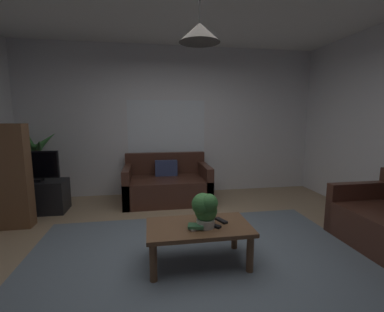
# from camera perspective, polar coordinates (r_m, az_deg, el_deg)

# --- Properties ---
(floor) EXTENTS (5.56, 4.93, 0.02)m
(floor) POSITION_cam_1_polar(r_m,az_deg,el_deg) (3.03, 1.00, -21.15)
(floor) COLOR #9E8466
(floor) RESTS_ON ground
(rug) EXTENTS (3.62, 2.71, 0.01)m
(rug) POSITION_cam_1_polar(r_m,az_deg,el_deg) (2.85, 1.79, -22.87)
(rug) COLOR slate
(rug) RESTS_ON ground
(wall_back) EXTENTS (5.68, 0.06, 2.78)m
(wall_back) POSITION_cam_1_polar(r_m,az_deg,el_deg) (5.10, -4.08, 7.46)
(wall_back) COLOR silver
(wall_back) RESTS_ON ground
(window_pane) EXTENTS (1.46, 0.01, 1.09)m
(window_pane) POSITION_cam_1_polar(r_m,az_deg,el_deg) (5.07, -5.49, 5.74)
(window_pane) COLOR white
(couch_under_window) EXTENTS (1.47, 0.89, 0.82)m
(couch_under_window) POSITION_cam_1_polar(r_m,az_deg,el_deg) (4.71, -5.43, -6.42)
(couch_under_window) COLOR #47281E
(couch_under_window) RESTS_ON ground
(coffee_table) EXTENTS (1.04, 0.58, 0.41)m
(coffee_table) POSITION_cam_1_polar(r_m,az_deg,el_deg) (2.76, 1.43, -16.04)
(coffee_table) COLOR brown
(coffee_table) RESTS_ON ground
(book_on_table_0) EXTENTS (0.18, 0.14, 0.02)m
(book_on_table_0) POSITION_cam_1_polar(r_m,az_deg,el_deg) (2.66, 1.05, -15.28)
(book_on_table_0) COLOR beige
(book_on_table_0) RESTS_ON coffee_table
(book_on_table_1) EXTENTS (0.17, 0.14, 0.03)m
(book_on_table_1) POSITION_cam_1_polar(r_m,az_deg,el_deg) (2.64, 0.84, -14.94)
(book_on_table_1) COLOR #387247
(book_on_table_1) RESTS_ON coffee_table
(remote_on_table_0) EXTENTS (0.11, 0.17, 0.02)m
(remote_on_table_0) POSITION_cam_1_polar(r_m,az_deg,el_deg) (2.84, 6.34, -13.72)
(remote_on_table_0) COLOR black
(remote_on_table_0) RESTS_ON coffee_table
(remote_on_table_1) EXTENTS (0.14, 0.15, 0.02)m
(remote_on_table_1) POSITION_cam_1_polar(r_m,az_deg,el_deg) (2.71, 4.65, -14.75)
(remote_on_table_1) COLOR black
(remote_on_table_1) RESTS_ON coffee_table
(potted_plant_on_table) EXTENTS (0.26, 0.25, 0.34)m
(potted_plant_on_table) POSITION_cam_1_polar(r_m,az_deg,el_deg) (2.64, 2.91, -11.18)
(potted_plant_on_table) COLOR beige
(potted_plant_on_table) RESTS_ON coffee_table
(tv_stand) EXTENTS (0.90, 0.44, 0.50)m
(tv_stand) POSITION_cam_1_polar(r_m,az_deg,el_deg) (4.81, -30.70, -7.61)
(tv_stand) COLOR black
(tv_stand) RESTS_ON ground
(tv) EXTENTS (0.75, 0.16, 0.47)m
(tv) POSITION_cam_1_polar(r_m,az_deg,el_deg) (4.68, -31.26, -1.89)
(tv) COLOR black
(tv) RESTS_ON tv_stand
(potted_palm_corner) EXTENTS (0.70, 0.78, 1.28)m
(potted_palm_corner) POSITION_cam_1_polar(r_m,az_deg,el_deg) (5.16, -30.35, -3.00)
(potted_palm_corner) COLOR #B77051
(potted_palm_corner) RESTS_ON ground
(bookshelf_corner) EXTENTS (0.70, 0.31, 1.40)m
(bookshelf_corner) POSITION_cam_1_polar(r_m,az_deg,el_deg) (4.28, -36.17, -3.67)
(bookshelf_corner) COLOR brown
(bookshelf_corner) RESTS_ON ground
(pendant_lamp) EXTENTS (0.38, 0.38, 0.63)m
(pendant_lamp) POSITION_cam_1_polar(r_m,az_deg,el_deg) (2.62, 1.60, 25.19)
(pendant_lamp) COLOR black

